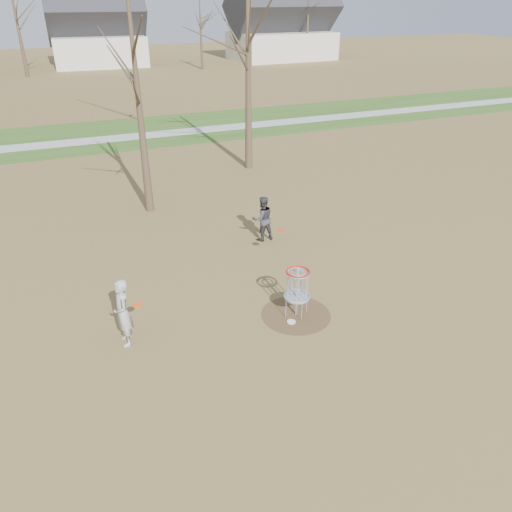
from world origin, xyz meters
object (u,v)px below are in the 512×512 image
(player_standing, at_px, (123,313))
(player_throwing, at_px, (262,219))
(disc_grounded, at_px, (291,322))
(disc_golf_basket, at_px, (297,285))

(player_standing, distance_m, player_throwing, 6.54)
(player_standing, xyz_separation_m, disc_grounded, (3.98, -0.77, -0.83))
(player_standing, relative_size, player_throwing, 1.10)
(player_standing, distance_m, disc_grounded, 4.14)
(player_standing, bearing_deg, disc_golf_basket, 80.81)
(player_standing, distance_m, disc_golf_basket, 4.28)
(player_standing, xyz_separation_m, player_throwing, (5.21, 3.95, -0.08))
(player_throwing, xyz_separation_m, disc_grounded, (-1.23, -4.72, -0.75))
(player_throwing, bearing_deg, player_standing, 34.13)
(player_standing, height_order, disc_grounded, player_standing)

